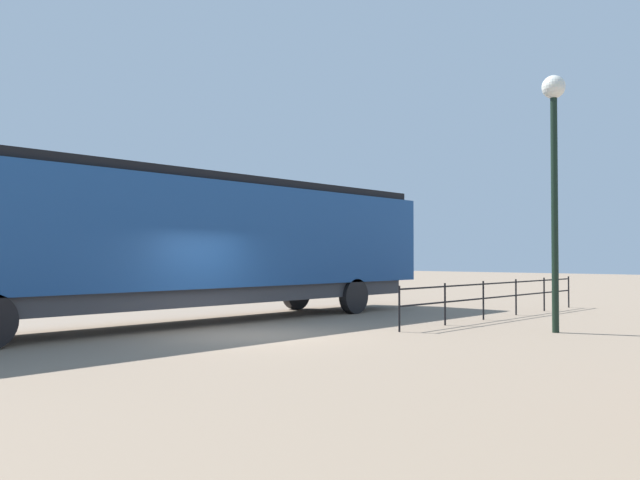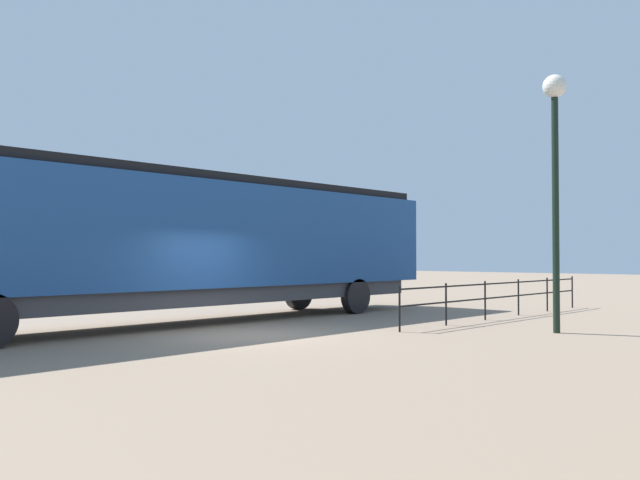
# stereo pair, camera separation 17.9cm
# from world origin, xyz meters

# --- Properties ---
(ground_plane) EXTENTS (120.00, 120.00, 0.00)m
(ground_plane) POSITION_xyz_m (0.00, 0.00, 0.00)
(ground_plane) COLOR #84705B
(locomotive) EXTENTS (2.85, 17.38, 4.00)m
(locomotive) POSITION_xyz_m (-3.14, 1.16, 2.25)
(locomotive) COLOR navy
(locomotive) RESTS_ON ground_plane
(lamp_post) EXTENTS (0.55, 0.55, 6.14)m
(lamp_post) POSITION_xyz_m (5.03, 5.26, 4.47)
(lamp_post) COLOR black
(lamp_post) RESTS_ON ground_plane
(platform_fence) EXTENTS (0.05, 10.31, 1.11)m
(platform_fence) POSITION_xyz_m (2.20, 8.02, 0.73)
(platform_fence) COLOR black
(platform_fence) RESTS_ON ground_plane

